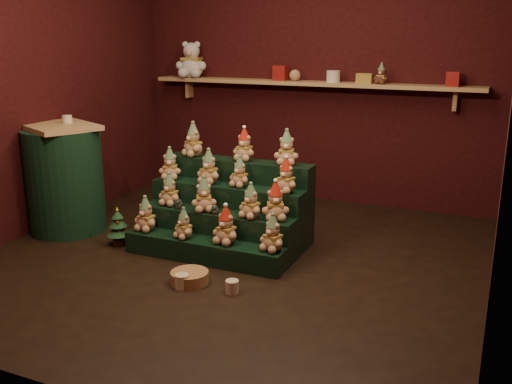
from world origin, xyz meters
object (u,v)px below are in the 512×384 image
at_px(snow_globe_c, 256,215).
at_px(brown_bear, 381,74).
at_px(riser_tier_front, 204,250).
at_px(mini_christmas_tree, 118,226).
at_px(wicker_basket, 190,277).
at_px(white_bear, 192,55).
at_px(side_table, 65,179).
at_px(snow_globe_b, 215,210).
at_px(mug_right, 232,287).
at_px(mug_left, 182,281).
at_px(snow_globe_a, 179,204).

bearing_deg(snow_globe_c, brown_bear, 72.97).
distance_m(riser_tier_front, mini_christmas_tree, 0.87).
distance_m(wicker_basket, white_bear, 3.15).
bearing_deg(side_table, brown_bear, 60.74).
xyz_separation_m(snow_globe_b, mug_right, (0.46, -0.61, -0.35)).
relative_size(riser_tier_front, white_bear, 2.76).
bearing_deg(snow_globe_c, riser_tier_front, -158.28).
relative_size(snow_globe_b, mug_right, 0.82).
xyz_separation_m(mug_left, mug_right, (0.37, 0.08, -0.01)).
bearing_deg(snow_globe_a, wicker_basket, -53.12).
relative_size(side_table, brown_bear, 5.02).
distance_m(side_table, white_bear, 2.15).
xyz_separation_m(side_table, brown_bear, (2.52, 1.83, 0.92)).
bearing_deg(riser_tier_front, mug_left, -78.13).
relative_size(snow_globe_a, white_bear, 0.18).
distance_m(snow_globe_b, snow_globe_c, 0.38).
distance_m(snow_globe_a, snow_globe_b, 0.35).
height_order(snow_globe_c, mug_right, snow_globe_c).
distance_m(riser_tier_front, side_table, 1.62).
bearing_deg(riser_tier_front, side_table, 174.08).
bearing_deg(mini_christmas_tree, mug_left, -29.14).
bearing_deg(brown_bear, snow_globe_a, -117.18).
xyz_separation_m(snow_globe_a, mini_christmas_tree, (-0.54, -0.14, -0.23)).
bearing_deg(mug_right, side_table, 163.37).
height_order(snow_globe_a, snow_globe_c, snow_globe_a).
relative_size(mug_right, wicker_basket, 0.34).
bearing_deg(mug_right, snow_globe_a, 142.98).
bearing_deg(snow_globe_a, mug_right, -37.02).
height_order(snow_globe_c, brown_bear, brown_bear).
bearing_deg(mug_left, mug_right, 11.71).
xyz_separation_m(snow_globe_a, mug_right, (0.81, -0.61, -0.36)).
bearing_deg(mug_left, side_table, 157.61).
xyz_separation_m(snow_globe_a, white_bear, (-0.90, 1.83, 1.17)).
distance_m(snow_globe_b, white_bear, 2.50).
relative_size(side_table, mini_christmas_tree, 2.86).
bearing_deg(riser_tier_front, white_bear, 121.51).
bearing_deg(snow_globe_b, riser_tier_front, -99.14).
bearing_deg(mug_left, snow_globe_a, 122.29).
relative_size(snow_globe_b, side_table, 0.08).
xyz_separation_m(mug_right, white_bear, (-1.70, 2.44, 1.53)).
bearing_deg(brown_bear, mug_left, -100.81).
height_order(snow_globe_a, mug_left, snow_globe_a).
xyz_separation_m(snow_globe_a, snow_globe_c, (0.72, 0.00, -0.00)).
bearing_deg(riser_tier_front, snow_globe_c, 21.72).
height_order(mug_left, brown_bear, brown_bear).
relative_size(snow_globe_a, wicker_basket, 0.31).
height_order(snow_globe_b, snow_globe_c, snow_globe_c).
xyz_separation_m(snow_globe_b, brown_bear, (0.94, 1.83, 1.02)).
bearing_deg(side_table, wicker_basket, 5.48).
bearing_deg(mini_christmas_tree, wicker_basket, -24.28).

